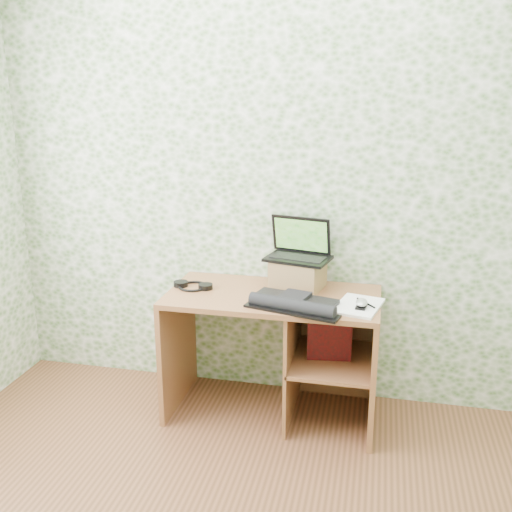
% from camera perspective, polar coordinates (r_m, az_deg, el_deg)
% --- Properties ---
extents(wall_back, '(3.50, 0.00, 3.50)m').
position_cam_1_polar(wall_back, '(3.39, 2.76, 6.70)').
color(wall_back, silver).
rests_on(wall_back, ground).
extents(desk, '(1.20, 0.60, 0.75)m').
position_cam_1_polar(desk, '(3.35, 3.07, -8.10)').
color(desk, brown).
rests_on(desk, floor).
extents(riser, '(0.33, 0.29, 0.17)m').
position_cam_1_polar(riser, '(3.33, 4.20, -1.79)').
color(riser, olive).
rests_on(riser, desk).
extents(laptop, '(0.40, 0.32, 0.24)m').
position_cam_1_polar(laptop, '(3.32, 4.35, 0.72)').
color(laptop, black).
rests_on(laptop, riser).
extents(keyboard, '(0.52, 0.37, 0.07)m').
position_cam_1_polar(keyboard, '(3.05, 3.78, -4.70)').
color(keyboard, black).
rests_on(keyboard, desk).
extents(headphones, '(0.24, 0.19, 0.03)m').
position_cam_1_polar(headphones, '(3.36, -6.31, -2.98)').
color(headphones, black).
rests_on(headphones, desk).
extents(notepad, '(0.28, 0.35, 0.01)m').
position_cam_1_polar(notepad, '(3.10, 10.20, -4.93)').
color(notepad, white).
rests_on(notepad, desk).
extents(mouse, '(0.07, 0.11, 0.03)m').
position_cam_1_polar(mouse, '(3.05, 10.50, -4.77)').
color(mouse, silver).
rests_on(mouse, notepad).
extents(pen, '(0.10, 0.13, 0.01)m').
position_cam_1_polar(pen, '(3.11, 10.93, -4.63)').
color(pen, black).
rests_on(pen, notepad).
extents(red_box, '(0.26, 0.11, 0.30)m').
position_cam_1_polar(red_box, '(3.28, 7.36, -7.72)').
color(red_box, maroon).
rests_on(red_box, desk).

